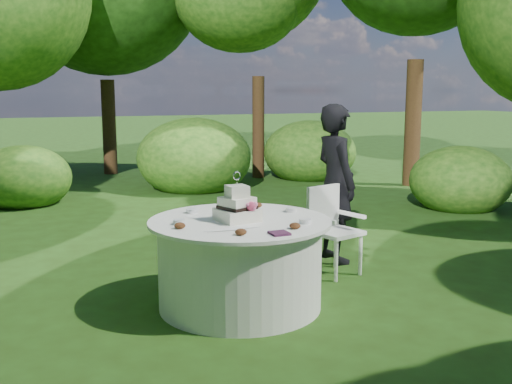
% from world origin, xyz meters
% --- Properties ---
extents(ground, '(80.00, 80.00, 0.00)m').
position_xyz_m(ground, '(0.00, 0.00, 0.00)').
color(ground, '#223D10').
rests_on(ground, ground).
extents(napkins, '(0.14, 0.14, 0.02)m').
position_xyz_m(napkins, '(0.09, -0.61, 0.78)').
color(napkins, '#491F3E').
rests_on(napkins, table).
extents(feather_plume, '(0.48, 0.07, 0.01)m').
position_xyz_m(feather_plume, '(-0.18, -0.32, 0.78)').
color(feather_plume, white).
rests_on(feather_plume, table).
extents(guest, '(0.41, 0.63, 1.72)m').
position_xyz_m(guest, '(1.47, 0.94, 0.86)').
color(guest, black).
rests_on(guest, ground).
extents(table, '(1.56, 1.56, 0.77)m').
position_xyz_m(table, '(0.00, 0.00, 0.39)').
color(table, silver).
rests_on(table, ground).
extents(cake, '(0.36, 0.36, 0.43)m').
position_xyz_m(cake, '(-0.03, -0.03, 0.88)').
color(cake, white).
rests_on(cake, table).
extents(chair, '(0.54, 0.53, 0.90)m').
position_xyz_m(chair, '(1.21, 0.56, 0.52)').
color(chair, silver).
rests_on(chair, ground).
extents(votives, '(1.18, 0.87, 0.04)m').
position_xyz_m(votives, '(0.04, 0.06, 0.79)').
color(votives, white).
rests_on(votives, table).
extents(petal_cups, '(0.99, 1.04, 0.05)m').
position_xyz_m(petal_cups, '(-0.03, -0.17, 0.79)').
color(petal_cups, '#562D16').
rests_on(petal_cups, table).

